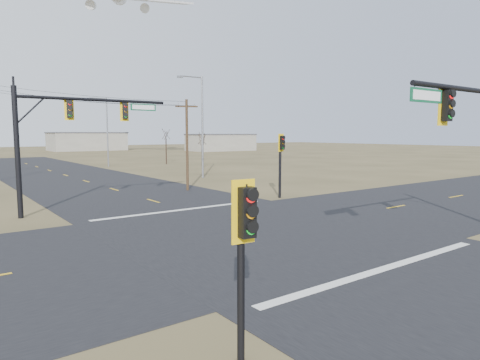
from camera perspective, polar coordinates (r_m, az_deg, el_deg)
name	(u,v)px	position (r m, az deg, el deg)	size (l,w,h in m)	color
ground	(256,231)	(21.71, 2.15, -6.86)	(320.00, 320.00, 0.00)	brown
road_ew	(256,231)	(21.71, 2.15, -6.84)	(160.00, 14.00, 0.02)	black
road_ns	(256,231)	(21.71, 2.15, -6.83)	(14.00, 160.00, 0.02)	black
stop_bar_near	(384,268)	(16.72, 18.71, -11.10)	(12.00, 0.40, 0.01)	silver
stop_bar_far	(183,210)	(27.84, -7.55, -3.93)	(12.00, 0.40, 0.01)	silver
mast_arm_far	(68,124)	(28.28, -21.98, 6.91)	(9.41, 0.56, 7.62)	black
pedestal_signal_ne	(281,152)	(32.53, 5.52, 3.72)	(0.59, 0.52, 4.92)	black
pedestal_signal_sw	(245,228)	(8.93, 0.70, -6.45)	(0.59, 0.51, 4.00)	black
utility_pole_near	(187,143)	(36.95, -7.08, 4.93)	(1.81, 0.82, 7.79)	#45301D
streetlight_a	(200,121)	(47.14, -5.30, 7.81)	(3.09, 0.32, 11.11)	gray
streetlight_b	(106,128)	(66.32, -17.47, 6.64)	(2.84, 0.34, 10.19)	gray
bare_tree_c	(202,138)	(60.01, -5.09, 5.55)	(3.03, 3.03, 5.39)	black
bare_tree_d	(166,134)	(69.58, -9.86, 6.07)	(2.74, 2.74, 5.99)	black
warehouse_mid	(87,142)	(132.19, -19.72, 4.82)	(20.00, 12.00, 5.00)	#9D988B
warehouse_right	(221,143)	(122.33, -2.57, 4.98)	(18.00, 10.00, 4.50)	#9D988B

